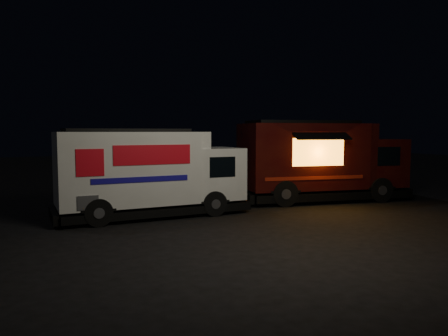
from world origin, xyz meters
TOP-DOWN VIEW (x-y plane):
  - ground at (0.00, 0.00)m, footprint 80.00×80.00m
  - white_truck at (-1.73, 2.24)m, footprint 6.21×2.34m
  - red_truck at (5.21, 2.24)m, footprint 7.07×3.92m

SIDE VIEW (x-z plane):
  - ground at x=0.00m, z-range 0.00..0.00m
  - white_truck at x=-1.73m, z-range 0.00..2.78m
  - red_truck at x=5.21m, z-range 0.00..3.11m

